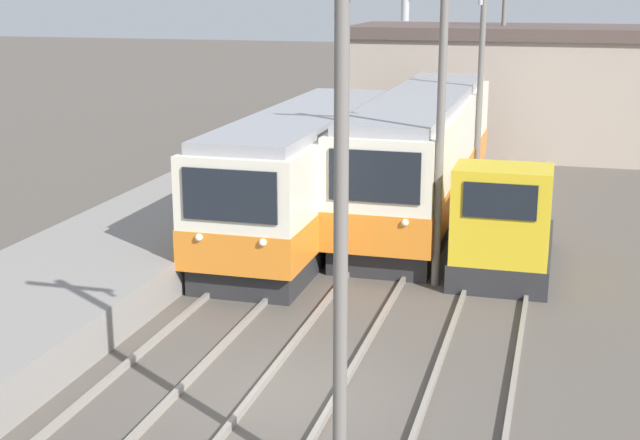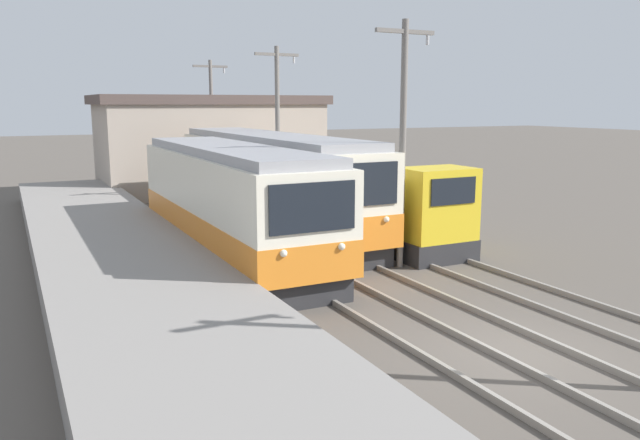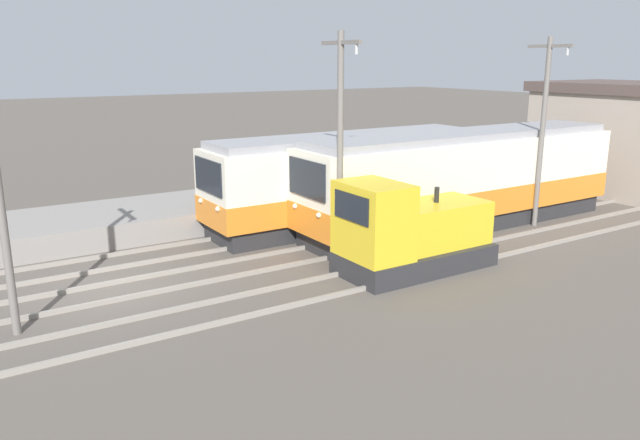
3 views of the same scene
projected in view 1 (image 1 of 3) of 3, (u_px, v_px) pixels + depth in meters
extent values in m
plane|color=#564F47|center=(286.00, 395.00, 16.01)|extent=(200.00, 200.00, 0.00)
cube|color=gray|center=(119.00, 371.00, 16.84)|extent=(0.10, 60.00, 0.14)
cube|color=gray|center=(190.00, 379.00, 16.47)|extent=(0.10, 60.00, 0.14)
cube|color=gray|center=(259.00, 388.00, 16.12)|extent=(0.10, 60.00, 0.14)
cube|color=gray|center=(336.00, 397.00, 15.75)|extent=(0.10, 60.00, 0.14)
cube|color=gray|center=(423.00, 408.00, 15.35)|extent=(0.10, 60.00, 0.14)
cube|color=gray|center=(508.00, 419.00, 14.98)|extent=(0.10, 60.00, 0.14)
cube|color=#28282B|center=(305.00, 225.00, 26.03)|extent=(2.58, 11.51, 0.70)
cube|color=silver|center=(305.00, 168.00, 25.60)|extent=(2.80, 11.99, 2.70)
cube|color=orange|center=(305.00, 197.00, 25.82)|extent=(2.84, 12.03, 0.97)
cube|color=black|center=(229.00, 196.00, 19.84)|extent=(2.24, 0.06, 1.19)
sphere|color=silver|center=(199.00, 238.00, 20.29)|extent=(0.18, 0.18, 0.18)
sphere|color=silver|center=(263.00, 243.00, 19.90)|extent=(0.18, 0.18, 0.18)
cube|color=#939399|center=(305.00, 116.00, 25.21)|extent=(2.46, 11.51, 0.28)
cube|color=#28282B|center=(420.00, 202.00, 28.72)|extent=(2.58, 14.01, 0.70)
cube|color=silver|center=(422.00, 148.00, 28.27)|extent=(2.80, 14.60, 2.86)
cube|color=orange|center=(421.00, 176.00, 28.50)|extent=(2.84, 14.64, 1.03)
cube|color=black|center=(374.00, 177.00, 21.29)|extent=(2.24, 0.06, 1.26)
sphere|color=silver|center=(343.00, 218.00, 21.76)|extent=(0.18, 0.18, 0.18)
sphere|color=silver|center=(405.00, 223.00, 21.36)|extent=(0.18, 0.18, 0.18)
cube|color=#939399|center=(424.00, 98.00, 27.87)|extent=(2.46, 14.01, 0.28)
cube|color=#28282B|center=(503.00, 254.00, 23.22)|extent=(2.40, 5.07, 0.70)
cube|color=gold|center=(501.00, 214.00, 21.23)|extent=(2.28, 1.62, 2.30)
cube|color=black|center=(500.00, 201.00, 20.33)|extent=(1.68, 0.04, 0.83)
cube|color=gold|center=(508.00, 207.00, 23.71)|extent=(1.92, 3.35, 1.40)
cylinder|color=black|center=(510.00, 173.00, 23.47)|extent=(0.16, 0.16, 0.50)
cylinder|color=slate|center=(341.00, 249.00, 11.97)|extent=(0.20, 0.20, 7.41)
cylinder|color=#B2B2B7|center=(405.00, 8.00, 10.96)|extent=(0.10, 0.10, 0.30)
cylinder|color=slate|center=(440.00, 136.00, 20.94)|extent=(0.20, 0.20, 7.41)
cylinder|color=slate|center=(480.00, 91.00, 29.91)|extent=(0.20, 0.20, 7.41)
cylinder|color=slate|center=(501.00, 66.00, 38.88)|extent=(0.20, 0.20, 7.41)
cube|color=#AD9E8E|center=(496.00, 94.00, 39.22)|extent=(12.00, 6.00, 4.95)
cube|color=#51423D|center=(500.00, 31.00, 38.52)|extent=(12.60, 6.30, 0.50)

